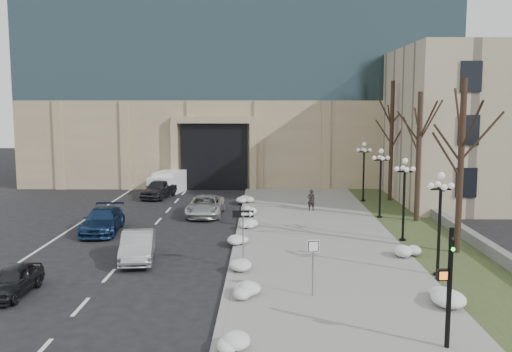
{
  "coord_description": "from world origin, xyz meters",
  "views": [
    {
      "loc": [
        0.54,
        -18.89,
        7.74
      ],
      "look_at": [
        0.03,
        14.36,
        3.5
      ],
      "focal_mm": 40.0,
      "sensor_mm": 36.0,
      "label": 1
    }
  ],
  "objects_px": {
    "keep_sign": "(313,256)",
    "lamppost_a": "(440,210)",
    "car_a": "(12,280)",
    "box_truck": "(170,182)",
    "car_c": "(103,220)",
    "car_b": "(138,246)",
    "lamppost_c": "(381,174)",
    "car_d": "(205,206)",
    "pedestrian": "(311,200)",
    "car_e": "(159,189)",
    "lamppost_d": "(364,164)",
    "traffic_signal": "(448,291)",
    "one_way_sign": "(247,221)",
    "lamppost_b": "(404,188)"
  },
  "relations": [
    {
      "from": "car_d",
      "to": "box_truck",
      "type": "xyz_separation_m",
      "value": [
        -4.19,
        10.73,
        0.19
      ]
    },
    {
      "from": "car_e",
      "to": "pedestrian",
      "type": "bearing_deg",
      "value": -14.95
    },
    {
      "from": "pedestrian",
      "to": "one_way_sign",
      "type": "distance_m",
      "value": 14.71
    },
    {
      "from": "lamppost_b",
      "to": "lamppost_d",
      "type": "relative_size",
      "value": 1.0
    },
    {
      "from": "lamppost_d",
      "to": "car_c",
      "type": "bearing_deg",
      "value": -148.28
    },
    {
      "from": "car_c",
      "to": "keep_sign",
      "type": "relative_size",
      "value": 2.12
    },
    {
      "from": "car_b",
      "to": "lamppost_d",
      "type": "height_order",
      "value": "lamppost_d"
    },
    {
      "from": "car_b",
      "to": "car_d",
      "type": "bearing_deg",
      "value": 70.71
    },
    {
      "from": "car_e",
      "to": "traffic_signal",
      "type": "bearing_deg",
      "value": -51.94
    },
    {
      "from": "lamppost_b",
      "to": "keep_sign",
      "type": "bearing_deg",
      "value": -121.74
    },
    {
      "from": "car_c",
      "to": "keep_sign",
      "type": "height_order",
      "value": "keep_sign"
    },
    {
      "from": "lamppost_b",
      "to": "box_truck",
      "type": "bearing_deg",
      "value": 131.51
    },
    {
      "from": "car_d",
      "to": "lamppost_c",
      "type": "height_order",
      "value": "lamppost_c"
    },
    {
      "from": "one_way_sign",
      "to": "lamppost_d",
      "type": "bearing_deg",
      "value": 62.33
    },
    {
      "from": "car_d",
      "to": "car_c",
      "type": "bearing_deg",
      "value": -136.09
    },
    {
      "from": "keep_sign",
      "to": "traffic_signal",
      "type": "xyz_separation_m",
      "value": [
        3.79,
        -4.76,
        0.2
      ]
    },
    {
      "from": "car_d",
      "to": "traffic_signal",
      "type": "height_order",
      "value": "traffic_signal"
    },
    {
      "from": "keep_sign",
      "to": "lamppost_a",
      "type": "bearing_deg",
      "value": 11.8
    },
    {
      "from": "one_way_sign",
      "to": "traffic_signal",
      "type": "bearing_deg",
      "value": -56.33
    },
    {
      "from": "car_b",
      "to": "lamppost_a",
      "type": "distance_m",
      "value": 14.45
    },
    {
      "from": "lamppost_b",
      "to": "car_e",
      "type": "bearing_deg",
      "value": 137.97
    },
    {
      "from": "one_way_sign",
      "to": "lamppost_a",
      "type": "distance_m",
      "value": 8.72
    },
    {
      "from": "pedestrian",
      "to": "car_b",
      "type": "bearing_deg",
      "value": 40.1
    },
    {
      "from": "pedestrian",
      "to": "lamppost_b",
      "type": "height_order",
      "value": "lamppost_b"
    },
    {
      "from": "box_truck",
      "to": "lamppost_a",
      "type": "distance_m",
      "value": 29.49
    },
    {
      "from": "keep_sign",
      "to": "car_b",
      "type": "bearing_deg",
      "value": 131.59
    },
    {
      "from": "car_b",
      "to": "lamppost_c",
      "type": "distance_m",
      "value": 17.69
    },
    {
      "from": "car_b",
      "to": "lamppost_b",
      "type": "height_order",
      "value": "lamppost_b"
    },
    {
      "from": "traffic_signal",
      "to": "lamppost_c",
      "type": "height_order",
      "value": "lamppost_c"
    },
    {
      "from": "car_e",
      "to": "lamppost_d",
      "type": "distance_m",
      "value": 16.73
    },
    {
      "from": "keep_sign",
      "to": "pedestrian",
      "type": "bearing_deg",
      "value": 70.7
    },
    {
      "from": "car_e",
      "to": "traffic_signal",
      "type": "distance_m",
      "value": 32.45
    },
    {
      "from": "one_way_sign",
      "to": "box_truck",
      "type": "bearing_deg",
      "value": 105.3
    },
    {
      "from": "lamppost_a",
      "to": "lamppost_b",
      "type": "relative_size",
      "value": 1.0
    },
    {
      "from": "car_c",
      "to": "box_truck",
      "type": "xyz_separation_m",
      "value": [
        1.47,
        15.97,
        0.16
      ]
    },
    {
      "from": "lamppost_a",
      "to": "lamppost_c",
      "type": "height_order",
      "value": "same"
    },
    {
      "from": "box_truck",
      "to": "lamppost_c",
      "type": "xyz_separation_m",
      "value": [
        16.06,
        -11.64,
        2.18
      ]
    },
    {
      "from": "car_a",
      "to": "box_truck",
      "type": "distance_m",
      "value": 27.39
    },
    {
      "from": "one_way_sign",
      "to": "lamppost_a",
      "type": "bearing_deg",
      "value": -10.91
    },
    {
      "from": "car_a",
      "to": "lamppost_d",
      "type": "xyz_separation_m",
      "value": [
        17.99,
        22.18,
        2.46
      ]
    },
    {
      "from": "keep_sign",
      "to": "lamppost_b",
      "type": "xyz_separation_m",
      "value": [
        5.84,
        9.43,
        1.31
      ]
    },
    {
      "from": "one_way_sign",
      "to": "lamppost_c",
      "type": "relative_size",
      "value": 0.58
    },
    {
      "from": "car_e",
      "to": "car_a",
      "type": "bearing_deg",
      "value": -81.99
    },
    {
      "from": "pedestrian",
      "to": "one_way_sign",
      "type": "relative_size",
      "value": 0.56
    },
    {
      "from": "box_truck",
      "to": "lamppost_a",
      "type": "bearing_deg",
      "value": -45.09
    },
    {
      "from": "lamppost_b",
      "to": "lamppost_c",
      "type": "bearing_deg",
      "value": 90.0
    },
    {
      "from": "car_d",
      "to": "lamppost_a",
      "type": "bearing_deg",
      "value": -48.43
    },
    {
      "from": "lamppost_c",
      "to": "lamppost_a",
      "type": "bearing_deg",
      "value": -90.0
    },
    {
      "from": "car_e",
      "to": "box_truck",
      "type": "xyz_separation_m",
      "value": [
        0.42,
        3.29,
        0.12
      ]
    },
    {
      "from": "car_d",
      "to": "lamppost_a",
      "type": "xyz_separation_m",
      "value": [
        11.86,
        -13.91,
        2.37
      ]
    }
  ]
}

